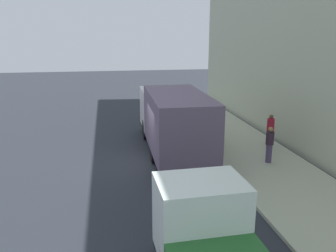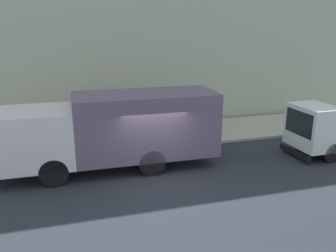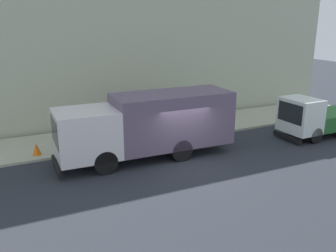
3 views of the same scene
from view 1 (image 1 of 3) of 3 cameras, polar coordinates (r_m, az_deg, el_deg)
name	(u,v)px [view 1 (image 1 of 3)]	position (r m, az deg, el deg)	size (l,w,h in m)	color
ground	(147,163)	(15.44, -3.42, -6.16)	(80.00, 80.00, 0.00)	#282C33
sidewalk	(253,155)	(16.70, 13.85, -4.69)	(3.95, 30.00, 0.13)	#ACB096
building_facade	(314,27)	(16.95, 23.06, 14.79)	(0.50, 30.00, 11.68)	#B4BB9E
large_utility_truck	(173,118)	(16.35, 0.79, 1.32)	(2.53, 8.47, 3.06)	silver
pedestrian_walking	(270,130)	(17.46, 16.57, -0.71)	(0.50, 0.50, 1.70)	#1D272A
pedestrian_standing	(270,144)	(15.54, 16.47, -2.86)	(0.46, 0.46, 1.59)	#483B5B
pedestrian_third	(221,129)	(17.34, 8.78, -0.47)	(0.49, 0.49, 1.64)	#4D2E4A
traffic_cone_orange	(193,118)	(21.80, 4.21, 1.32)	(0.41, 0.41, 0.58)	orange
street_sign_post	(219,124)	(16.27, 8.51, 0.35)	(0.44, 0.08, 2.30)	#4C5156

